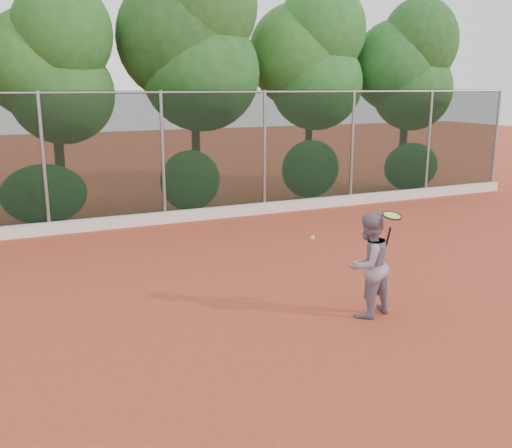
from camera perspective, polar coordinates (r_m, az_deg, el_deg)
name	(u,v)px	position (r m, az deg, el deg)	size (l,w,h in m)	color
ground	(281,310)	(9.53, 2.52, -8.63)	(80.00, 80.00, 0.00)	#A83F27
concrete_curb	(167,217)	(15.60, -8.89, 0.65)	(24.00, 0.20, 0.30)	silver
tennis_player	(368,265)	(9.22, 11.15, -4.04)	(0.82, 0.64, 1.69)	gray
chainlink_fence	(163,154)	(15.48, -9.30, 6.96)	(24.09, 0.09, 3.50)	black
foliage_backdrop	(122,57)	(17.20, -13.29, 15.92)	(23.70, 3.63, 7.55)	#402B18
tennis_racket	(392,218)	(9.05, 13.40, 0.59)	(0.35, 0.34, 0.56)	black
tennis_ball_in_flight	(313,238)	(8.79, 5.68, -1.38)	(0.07, 0.07, 0.07)	#E9F237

